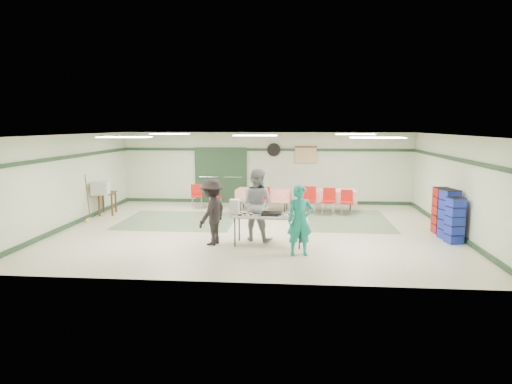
# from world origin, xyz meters

# --- Properties ---
(floor) EXTENTS (11.00, 11.00, 0.00)m
(floor) POSITION_xyz_m (0.00, 0.00, 0.00)
(floor) COLOR beige
(floor) RESTS_ON ground
(ceiling) EXTENTS (11.00, 11.00, 0.00)m
(ceiling) POSITION_xyz_m (0.00, 0.00, 2.70)
(ceiling) COLOR white
(ceiling) RESTS_ON wall_back
(wall_back) EXTENTS (11.00, 0.00, 11.00)m
(wall_back) POSITION_xyz_m (0.00, 4.50, 1.35)
(wall_back) COLOR beige
(wall_back) RESTS_ON floor
(wall_front) EXTENTS (11.00, 0.00, 11.00)m
(wall_front) POSITION_xyz_m (0.00, -4.50, 1.35)
(wall_front) COLOR beige
(wall_front) RESTS_ON floor
(wall_left) EXTENTS (0.00, 9.00, 9.00)m
(wall_left) POSITION_xyz_m (-5.50, 0.00, 1.35)
(wall_left) COLOR beige
(wall_left) RESTS_ON floor
(wall_right) EXTENTS (0.00, 9.00, 9.00)m
(wall_right) POSITION_xyz_m (5.50, 0.00, 1.35)
(wall_right) COLOR beige
(wall_right) RESTS_ON floor
(trim_back) EXTENTS (11.00, 0.06, 0.10)m
(trim_back) POSITION_xyz_m (0.00, 4.47, 2.05)
(trim_back) COLOR #1F3A23
(trim_back) RESTS_ON wall_back
(baseboard_back) EXTENTS (11.00, 0.06, 0.12)m
(baseboard_back) POSITION_xyz_m (0.00, 4.47, 0.06)
(baseboard_back) COLOR #1F3A23
(baseboard_back) RESTS_ON floor
(trim_left) EXTENTS (0.06, 9.00, 0.10)m
(trim_left) POSITION_xyz_m (-5.47, 0.00, 2.05)
(trim_left) COLOR #1F3A23
(trim_left) RESTS_ON wall_back
(baseboard_left) EXTENTS (0.06, 9.00, 0.12)m
(baseboard_left) POSITION_xyz_m (-5.47, 0.00, 0.06)
(baseboard_left) COLOR #1F3A23
(baseboard_left) RESTS_ON floor
(trim_right) EXTENTS (0.06, 9.00, 0.10)m
(trim_right) POSITION_xyz_m (5.47, 0.00, 2.05)
(trim_right) COLOR #1F3A23
(trim_right) RESTS_ON wall_back
(baseboard_right) EXTENTS (0.06, 9.00, 0.12)m
(baseboard_right) POSITION_xyz_m (5.47, 0.00, 0.06)
(baseboard_right) COLOR #1F3A23
(baseboard_right) RESTS_ON floor
(green_patch_a) EXTENTS (3.50, 3.00, 0.01)m
(green_patch_a) POSITION_xyz_m (-2.50, 1.00, 0.00)
(green_patch_a) COLOR #67815E
(green_patch_a) RESTS_ON floor
(green_patch_b) EXTENTS (2.50, 3.50, 0.01)m
(green_patch_b) POSITION_xyz_m (2.80, 1.50, 0.00)
(green_patch_b) COLOR #67815E
(green_patch_b) RESTS_ON floor
(double_door_left) EXTENTS (0.90, 0.06, 2.10)m
(double_door_left) POSITION_xyz_m (-2.20, 4.44, 1.05)
(double_door_left) COLOR gray
(double_door_left) RESTS_ON floor
(double_door_right) EXTENTS (0.90, 0.06, 2.10)m
(double_door_right) POSITION_xyz_m (-1.25, 4.44, 1.05)
(double_door_right) COLOR gray
(double_door_right) RESTS_ON floor
(door_frame) EXTENTS (2.00, 0.03, 2.15)m
(door_frame) POSITION_xyz_m (-1.73, 4.42, 1.05)
(door_frame) COLOR #1F3A23
(door_frame) RESTS_ON floor
(wall_fan) EXTENTS (0.50, 0.10, 0.50)m
(wall_fan) POSITION_xyz_m (0.30, 4.44, 2.05)
(wall_fan) COLOR black
(wall_fan) RESTS_ON wall_back
(scroll_banner) EXTENTS (0.80, 0.02, 0.60)m
(scroll_banner) POSITION_xyz_m (1.50, 4.44, 1.85)
(scroll_banner) COLOR tan
(scroll_banner) RESTS_ON wall_back
(serving_table) EXTENTS (1.87, 0.84, 0.76)m
(serving_table) POSITION_xyz_m (0.47, -1.69, 0.72)
(serving_table) COLOR #AEAEA9
(serving_table) RESTS_ON floor
(sheet_tray_right) EXTENTS (0.62, 0.49, 0.02)m
(sheet_tray_right) POSITION_xyz_m (1.04, -1.77, 0.77)
(sheet_tray_right) COLOR silver
(sheet_tray_right) RESTS_ON serving_table
(sheet_tray_mid) EXTENTS (0.63, 0.49, 0.02)m
(sheet_tray_mid) POSITION_xyz_m (0.37, -1.58, 0.77)
(sheet_tray_mid) COLOR silver
(sheet_tray_mid) RESTS_ON serving_table
(sheet_tray_left) EXTENTS (0.66, 0.51, 0.02)m
(sheet_tray_left) POSITION_xyz_m (-0.05, -1.86, 0.77)
(sheet_tray_left) COLOR silver
(sheet_tray_left) RESTS_ON serving_table
(baking_pan) EXTENTS (0.51, 0.33, 0.08)m
(baking_pan) POSITION_xyz_m (0.56, -1.73, 0.80)
(baking_pan) COLOR black
(baking_pan) RESTS_ON serving_table
(foam_box_stack) EXTENTS (0.24, 0.22, 0.37)m
(foam_box_stack) POSITION_xyz_m (-0.38, -1.62, 0.94)
(foam_box_stack) COLOR white
(foam_box_stack) RESTS_ON serving_table
(volunteer_teal) EXTENTS (0.66, 0.50, 1.63)m
(volunteer_teal) POSITION_xyz_m (1.25, -2.53, 0.81)
(volunteer_teal) COLOR #148B7E
(volunteer_teal) RESTS_ON floor
(volunteer_grey) EXTENTS (1.10, 0.98, 1.87)m
(volunteer_grey) POSITION_xyz_m (0.13, -1.20, 0.94)
(volunteer_grey) COLOR gray
(volunteer_grey) RESTS_ON floor
(volunteer_dark) EXTENTS (0.91, 1.20, 1.65)m
(volunteer_dark) POSITION_xyz_m (-0.93, -1.75, 0.82)
(volunteer_dark) COLOR black
(volunteer_dark) RESTS_ON floor
(dining_table_a) EXTENTS (1.99, 0.95, 0.77)m
(dining_table_a) POSITION_xyz_m (2.23, 2.92, 0.57)
(dining_table_a) COLOR red
(dining_table_a) RESTS_ON floor
(dining_table_b) EXTENTS (1.93, 1.00, 0.77)m
(dining_table_b) POSITION_xyz_m (0.03, 2.92, 0.57)
(dining_table_b) COLOR red
(dining_table_b) RESTS_ON floor
(chair_a) EXTENTS (0.50, 0.50, 0.90)m
(chair_a) POSITION_xyz_m (2.24, 2.35, 0.55)
(chair_a) COLOR red
(chair_a) RESTS_ON floor
(chair_b) EXTENTS (0.45, 0.45, 0.93)m
(chair_b) POSITION_xyz_m (1.60, 2.36, 0.57)
(chair_b) COLOR red
(chair_b) RESTS_ON floor
(chair_c) EXTENTS (0.41, 0.41, 0.84)m
(chair_c) POSITION_xyz_m (2.83, 2.35, 0.52)
(chair_c) COLOR red
(chair_c) RESTS_ON floor
(chair_d) EXTENTS (0.46, 0.46, 0.90)m
(chair_d) POSITION_xyz_m (0.06, 2.35, 0.55)
(chair_d) COLOR red
(chair_d) RESTS_ON floor
(chair_loose_a) EXTENTS (0.52, 0.52, 0.78)m
(chair_loose_a) POSITION_xyz_m (-1.81, 3.37, 0.48)
(chair_loose_a) COLOR red
(chair_loose_a) RESTS_ON floor
(chair_loose_b) EXTENTS (0.48, 0.48, 0.86)m
(chair_loose_b) POSITION_xyz_m (-2.41, 3.20, 0.52)
(chair_loose_b) COLOR red
(chair_loose_b) RESTS_ON floor
(crate_stack_blue_a) EXTENTS (0.49, 0.49, 1.31)m
(crate_stack_blue_a) POSITION_xyz_m (5.15, -0.67, 0.65)
(crate_stack_blue_a) COLOR #1A22A1
(crate_stack_blue_a) RESTS_ON floor
(crate_stack_red) EXTENTS (0.42, 0.42, 1.28)m
(crate_stack_red) POSITION_xyz_m (5.15, -0.01, 0.64)
(crate_stack_red) COLOR #A32010
(crate_stack_red) RESTS_ON floor
(crate_stack_blue_b) EXTENTS (0.43, 0.43, 1.17)m
(crate_stack_blue_b) POSITION_xyz_m (5.15, -1.12, 0.59)
(crate_stack_blue_b) COLOR #1A22A1
(crate_stack_blue_b) RESTS_ON floor
(printer_table) EXTENTS (0.67, 0.88, 0.74)m
(printer_table) POSITION_xyz_m (-5.15, 1.81, 0.63)
(printer_table) COLOR brown
(printer_table) RESTS_ON floor
(office_printer) EXTENTS (0.57, 0.52, 0.41)m
(office_printer) POSITION_xyz_m (-5.15, 1.31, 0.95)
(office_printer) COLOR #ABAAA6
(office_printer) RESTS_ON printer_table
(broom) EXTENTS (0.07, 0.24, 1.46)m
(broom) POSITION_xyz_m (-5.23, 0.55, 0.76)
(broom) COLOR brown
(broom) RESTS_ON floor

